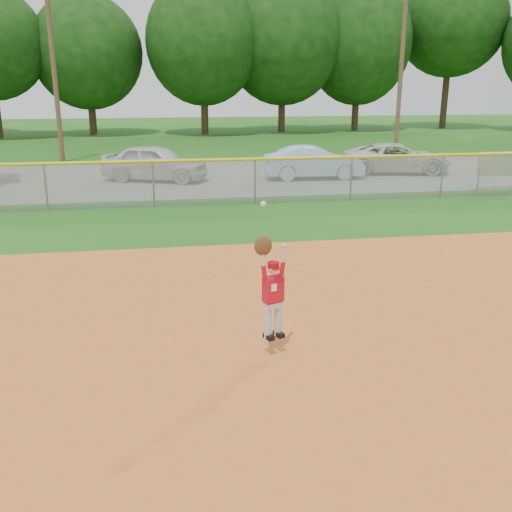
{
  "coord_description": "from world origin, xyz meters",
  "views": [
    {
      "loc": [
        -3.09,
        -8.59,
        3.92
      ],
      "look_at": [
        -1.56,
        0.51,
        1.1
      ],
      "focal_mm": 40.0,
      "sensor_mm": 36.0,
      "label": 1
    }
  ],
  "objects": [
    {
      "name": "ground",
      "position": [
        0.0,
        0.0,
        0.0
      ],
      "size": [
        120.0,
        120.0,
        0.0
      ],
      "primitive_type": "plane",
      "color": "#1C5212",
      "rests_on": "ground"
    },
    {
      "name": "clay_infield",
      "position": [
        0.0,
        -3.0,
        0.02
      ],
      "size": [
        24.0,
        16.0,
        0.04
      ],
      "primitive_type": "cube",
      "color": "#BB5B21",
      "rests_on": "ground"
    },
    {
      "name": "parking_strip",
      "position": [
        0.0,
        16.0,
        0.01
      ],
      "size": [
        44.0,
        10.0,
        0.03
      ],
      "primitive_type": "cube",
      "color": "gray",
      "rests_on": "ground"
    },
    {
      "name": "car_white_a",
      "position": [
        -3.28,
        15.2,
        0.76
      ],
      "size": [
        4.65,
        3.16,
        1.47
      ],
      "primitive_type": "imported",
      "rotation": [
        0.0,
        0.0,
        1.21
      ],
      "color": "silver",
      "rests_on": "parking_strip"
    },
    {
      "name": "car_blue",
      "position": [
        3.27,
        14.63,
        0.7
      ],
      "size": [
        4.14,
        1.58,
        1.35
      ],
      "primitive_type": "imported",
      "rotation": [
        0.0,
        0.0,
        1.53
      ],
      "color": "#9AC7E6",
      "rests_on": "parking_strip"
    },
    {
      "name": "car_white_b",
      "position": [
        7.32,
        15.56,
        0.68
      ],
      "size": [
        5.0,
        2.96,
        1.31
      ],
      "primitive_type": "imported",
      "rotation": [
        0.0,
        0.0,
        1.39
      ],
      "color": "silver",
      "rests_on": "parking_strip"
    },
    {
      "name": "sponsor_sign",
      "position": [
        9.37,
        10.98,
        0.95
      ],
      "size": [
        1.63,
        0.06,
        1.44
      ],
      "color": "gray",
      "rests_on": "ground"
    },
    {
      "name": "outfield_fence",
      "position": [
        0.0,
        10.0,
        0.88
      ],
      "size": [
        40.06,
        0.1,
        1.55
      ],
      "color": "gray",
      "rests_on": "ground"
    },
    {
      "name": "power_lines",
      "position": [
        1.0,
        22.0,
        4.68
      ],
      "size": [
        19.4,
        0.24,
        9.0
      ],
      "color": "#4C3823",
      "rests_on": "ground"
    },
    {
      "name": "tree_line",
      "position": [
        0.96,
        37.9,
        7.53
      ],
      "size": [
        62.37,
        13.0,
        14.43
      ],
      "color": "#422D1C",
      "rests_on": "ground"
    },
    {
      "name": "ballplayer",
      "position": [
        -1.58,
        -1.0,
        1.08
      ],
      "size": [
        0.52,
        0.3,
        2.07
      ],
      "color": "silver",
      "rests_on": "ground"
    }
  ]
}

